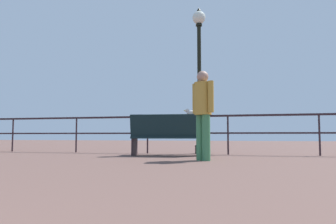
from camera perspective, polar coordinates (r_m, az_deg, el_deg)
The scene contains 5 objects.
pier_railing at distance 8.22m, azimuth 3.33°, elevation -2.38°, with size 18.98×0.05×0.99m.
bench_near_left at distance 7.46m, azimuth -0.44°, elevation -3.92°, with size 1.67×0.82×0.96m.
lamppost_center at distance 8.65m, azimuth 5.60°, elevation 9.27°, with size 0.35×0.35×3.93m.
person_by_bench at distance 6.10m, azimuth 6.27°, elevation 0.59°, with size 0.45×0.39×1.71m.
seagull_on_rail at distance 8.22m, azimuth 4.06°, elevation -0.04°, with size 0.37×0.14×0.18m.
Camera 1 is at (1.54, 1.36, 0.47)m, focal length 34.04 mm.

